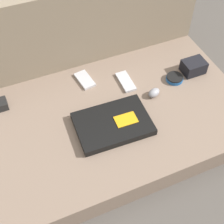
{
  "coord_description": "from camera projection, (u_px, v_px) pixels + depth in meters",
  "views": [
    {
      "loc": [
        -0.33,
        -0.77,
        1.15
      ],
      "look_at": [
        0.0,
        0.0,
        0.13
      ],
      "focal_mm": 50.0,
      "sensor_mm": 36.0,
      "label": 1
    }
  ],
  "objects": [
    {
      "name": "camera_pouch",
      "position": [
        193.0,
        67.0,
        1.48
      ],
      "size": [
        0.11,
        0.08,
        0.06
      ],
      "color": "black",
      "rests_on": "couch_seat"
    },
    {
      "name": "charger_brick",
      "position": [
        2.0,
        104.0,
        1.35
      ],
      "size": [
        0.05,
        0.06,
        0.04
      ],
      "color": "black",
      "rests_on": "couch_seat"
    },
    {
      "name": "laptop",
      "position": [
        113.0,
        124.0,
        1.29
      ],
      "size": [
        0.31,
        0.22,
        0.03
      ],
      "rotation": [
        0.0,
        0.0,
        -0.04
      ],
      "color": "black",
      "rests_on": "couch_seat"
    },
    {
      "name": "ground_plane",
      "position": [
        112.0,
        130.0,
        1.42
      ],
      "size": [
        8.0,
        8.0,
        0.0
      ],
      "primitive_type": "plane",
      "color": "#4C4742"
    },
    {
      "name": "computer_mouse",
      "position": [
        154.0,
        93.0,
        1.39
      ],
      "size": [
        0.07,
        0.06,
        0.04
      ],
      "rotation": [
        0.0,
        0.0,
        0.36
      ],
      "color": "gray",
      "rests_on": "couch_seat"
    },
    {
      "name": "phone_black",
      "position": [
        85.0,
        80.0,
        1.46
      ],
      "size": [
        0.07,
        0.12,
        0.01
      ],
      "rotation": [
        0.0,
        0.0,
        0.14
      ],
      "color": "#B7B7BC",
      "rests_on": "couch_seat"
    },
    {
      "name": "speaker_puck",
      "position": [
        175.0,
        78.0,
        1.46
      ],
      "size": [
        0.08,
        0.08,
        0.02
      ],
      "color": "#1E569E",
      "rests_on": "couch_seat"
    },
    {
      "name": "phone_silver",
      "position": [
        126.0,
        82.0,
        1.45
      ],
      "size": [
        0.06,
        0.13,
        0.01
      ],
      "rotation": [
        0.0,
        0.0,
        -0.02
      ],
      "color": "#B7B7BC",
      "rests_on": "couch_seat"
    },
    {
      "name": "couch_backrest",
      "position": [
        75.0,
        30.0,
        1.48
      ],
      "size": [
        1.19,
        0.2,
        0.5
      ],
      "color": "#7F705B",
      "rests_on": "ground_plane"
    },
    {
      "name": "couch_seat",
      "position": [
        112.0,
        123.0,
        1.38
      ],
      "size": [
        1.19,
        0.69,
        0.11
      ],
      "color": "#7A6656",
      "rests_on": "ground_plane"
    }
  ]
}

